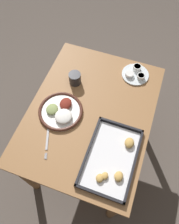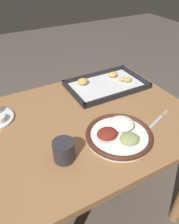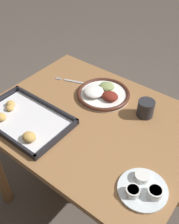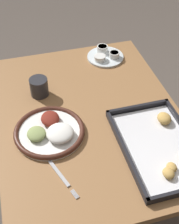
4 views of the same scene
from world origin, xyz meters
name	(u,v)px [view 1 (image 1 of 4)]	position (x,y,z in m)	size (l,w,h in m)	color
ground_plane	(90,150)	(0.00, 0.00, 0.00)	(8.00, 8.00, 0.00)	#564C44
dining_table	(90,121)	(0.00, 0.00, 0.59)	(0.97, 0.74, 0.72)	olive
dinner_plate	(61,111)	(0.06, -0.17, 0.74)	(0.27, 0.27, 0.05)	white
fork	(47,138)	(0.25, -0.17, 0.73)	(0.21, 0.09, 0.00)	#B2B2B7
saucer_plate	(135,73)	(-0.37, 0.19, 0.74)	(0.18, 0.18, 0.04)	silver
baking_tray	(112,158)	(0.24, 0.21, 0.73)	(0.42, 0.27, 0.04)	black
drinking_cup	(75,78)	(-0.18, -0.17, 0.76)	(0.08, 0.08, 0.08)	#28282D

